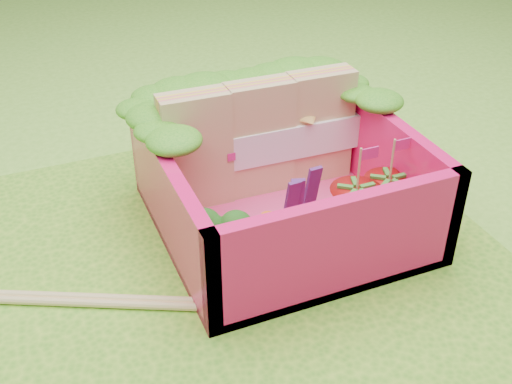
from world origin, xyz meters
The scene contains 13 objects.
ground centered at (0.00, 0.00, 0.00)m, with size 14.00×14.00×0.00m, color #74BF36.
placemat centered at (0.00, 0.00, 0.01)m, with size 2.60×2.60×0.03m, color #55A525.
bento_floor centered at (0.31, 0.18, 0.06)m, with size 1.30×1.30×0.05m, color #EF3D7F.
bento_box centered at (0.31, 0.18, 0.31)m, with size 1.30×1.30×0.55m.
lettuce_ruffle centered at (0.31, 0.64, 0.64)m, with size 1.43×0.77×0.11m.
sandwich_stack centered at (0.31, 0.49, 0.40)m, with size 1.20×0.21×0.66m.
broccoli centered at (-0.15, -0.12, 0.27)m, with size 0.34×0.34×0.26m.
carrot_sticks centered at (0.03, -0.15, 0.21)m, with size 0.19×0.15×0.26m.
purple_wedges centered at (0.32, 0.01, 0.27)m, with size 0.22×0.10×0.38m.
strawberry_left centered at (0.59, -0.10, 0.22)m, with size 0.27×0.27×0.51m.
strawberry_right centered at (0.79, -0.08, 0.22)m, with size 0.27×0.27×0.51m.
snap_peas centered at (0.70, -0.02, 0.11)m, with size 0.62×0.54×0.05m.
chopsticks centered at (-0.94, 0.03, 0.05)m, with size 1.97×0.97×0.04m.
Camera 1 is at (-0.92, -2.39, 2.12)m, focal length 45.00 mm.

